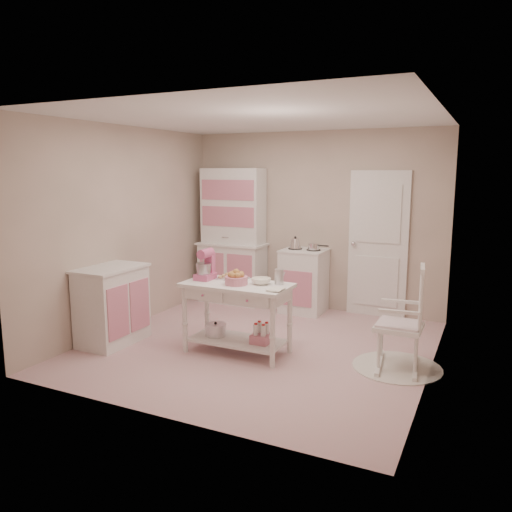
{
  "coord_description": "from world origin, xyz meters",
  "views": [
    {
      "loc": [
        2.39,
        -5.06,
        2.03
      ],
      "look_at": [
        -0.14,
        0.21,
        1.03
      ],
      "focal_mm": 35.0,
      "sensor_mm": 36.0,
      "label": 1
    }
  ],
  "objects_px": {
    "stove": "(304,281)",
    "work_table": "(237,318)",
    "base_cabinet": "(112,305)",
    "bread_basket": "(236,280)",
    "hutch": "(232,236)",
    "rocking_chair": "(399,317)",
    "stand_mixer": "(205,265)"
  },
  "relations": [
    {
      "from": "stove",
      "to": "work_table",
      "type": "relative_size",
      "value": 0.77
    },
    {
      "from": "base_cabinet",
      "to": "work_table",
      "type": "distance_m",
      "value": 1.53
    },
    {
      "from": "stove",
      "to": "base_cabinet",
      "type": "xyz_separation_m",
      "value": [
        -1.59,
        -2.24,
        0.0
      ]
    },
    {
      "from": "base_cabinet",
      "to": "bread_basket",
      "type": "bearing_deg",
      "value": 11.11
    },
    {
      "from": "hutch",
      "to": "rocking_chair",
      "type": "xyz_separation_m",
      "value": [
        2.82,
        -1.63,
        -0.49
      ]
    },
    {
      "from": "work_table",
      "to": "stove",
      "type": "bearing_deg",
      "value": 87.11
    },
    {
      "from": "hutch",
      "to": "stove",
      "type": "relative_size",
      "value": 2.26
    },
    {
      "from": "rocking_chair",
      "to": "base_cabinet",
      "type": "bearing_deg",
      "value": -175.57
    },
    {
      "from": "stove",
      "to": "work_table",
      "type": "distance_m",
      "value": 1.9
    },
    {
      "from": "hutch",
      "to": "stand_mixer",
      "type": "height_order",
      "value": "hutch"
    },
    {
      "from": "hutch",
      "to": "stove",
      "type": "height_order",
      "value": "hutch"
    },
    {
      "from": "stand_mixer",
      "to": "bread_basket",
      "type": "distance_m",
      "value": 0.46
    },
    {
      "from": "hutch",
      "to": "stand_mixer",
      "type": "bearing_deg",
      "value": -70.45
    },
    {
      "from": "stand_mixer",
      "to": "hutch",
      "type": "bearing_deg",
      "value": 109.06
    },
    {
      "from": "rocking_chair",
      "to": "bread_basket",
      "type": "distance_m",
      "value": 1.76
    },
    {
      "from": "work_table",
      "to": "base_cabinet",
      "type": "bearing_deg",
      "value": -166.91
    },
    {
      "from": "work_table",
      "to": "stand_mixer",
      "type": "distance_m",
      "value": 0.71
    },
    {
      "from": "base_cabinet",
      "to": "stand_mixer",
      "type": "distance_m",
      "value": 1.24
    },
    {
      "from": "base_cabinet",
      "to": "stand_mixer",
      "type": "bearing_deg",
      "value": 18.91
    },
    {
      "from": "hutch",
      "to": "stand_mixer",
      "type": "relative_size",
      "value": 6.12
    },
    {
      "from": "base_cabinet",
      "to": "bread_basket",
      "type": "relative_size",
      "value": 3.68
    },
    {
      "from": "stove",
      "to": "stand_mixer",
      "type": "xyz_separation_m",
      "value": [
        -0.52,
        -1.88,
        0.51
      ]
    },
    {
      "from": "bread_basket",
      "to": "stand_mixer",
      "type": "bearing_deg",
      "value": 170.96
    },
    {
      "from": "hutch",
      "to": "bread_basket",
      "type": "xyz_separation_m",
      "value": [
        1.12,
        -2.0,
        -0.19
      ]
    },
    {
      "from": "stand_mixer",
      "to": "bread_basket",
      "type": "height_order",
      "value": "stand_mixer"
    },
    {
      "from": "stove",
      "to": "stand_mixer",
      "type": "distance_m",
      "value": 2.01
    },
    {
      "from": "stove",
      "to": "stand_mixer",
      "type": "height_order",
      "value": "stand_mixer"
    },
    {
      "from": "rocking_chair",
      "to": "hutch",
      "type": "bearing_deg",
      "value": 142.73
    },
    {
      "from": "stove",
      "to": "rocking_chair",
      "type": "height_order",
      "value": "rocking_chair"
    },
    {
      "from": "hutch",
      "to": "rocking_chair",
      "type": "relative_size",
      "value": 1.89
    },
    {
      "from": "hutch",
      "to": "bread_basket",
      "type": "height_order",
      "value": "hutch"
    },
    {
      "from": "stand_mixer",
      "to": "bread_basket",
      "type": "bearing_deg",
      "value": -9.53
    }
  ]
}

